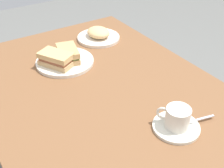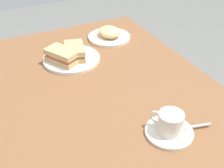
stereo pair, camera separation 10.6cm
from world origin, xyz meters
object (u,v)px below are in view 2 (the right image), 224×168
Objects in this scene: side_plate at (109,37)px; sandwich_back at (62,56)px; sandwich_plate at (72,59)px; sandwich_front at (75,51)px; coffee_saucer at (169,132)px; coffee_cup at (170,122)px; spoon at (191,127)px; dining_table at (101,111)px.

sandwich_back is at bearing 116.52° from side_plate.
sandwich_plate is 1.18× the size of side_plate.
coffee_saucer is at bearing -169.01° from sandwich_front.
sandwich_back is 0.56m from coffee_cup.
coffee_cup is at bearing 75.90° from spoon.
side_plate is at bearing -9.68° from coffee_saucer.
spoon is (-0.56, -0.24, -0.03)m from sandwich_back.
coffee_cup is at bearing 170.21° from side_plate.
side_plate is (0.14, -0.28, -0.03)m from sandwich_back.
side_plate is (0.68, -0.12, 0.00)m from coffee_saucer.
sandwich_front is 0.06m from sandwich_back.
dining_table is at bearing 24.57° from spoon.
side_plate reaches higher than dining_table.
sandwich_back is at bearing 111.68° from sandwich_plate.
spoon is at bearing -103.04° from coffee_saucer.
side_plate is at bearing -9.79° from coffee_cup.
dining_table is 5.51× the size of side_plate.
coffee_saucer is 0.04m from coffee_cup.
sandwich_front is 0.70× the size of side_plate.
sandwich_plate is at bearing 117.35° from side_plate.
spoon is at bearing 176.37° from side_plate.
sandwich_front is at bearing -74.86° from sandwich_back.
sandwich_front is 1.48× the size of coffee_cup.
coffee_cup is at bearing -165.44° from dining_table.
sandwich_front reaches higher than side_plate.
dining_table is 11.67× the size of spoon.
dining_table is at bearing 150.18° from side_plate.
sandwich_back is at bearing 105.14° from sandwich_front.
dining_table is 0.36m from coffee_saucer.
coffee_cup reaches higher than side_plate.
coffee_cup is at bearing 32.22° from coffee_saucer.
coffee_cup reaches higher than spoon.
dining_table is 7.82× the size of sandwich_front.
sandwich_back reaches higher than sandwich_plate.
dining_table is 11.56× the size of coffee_cup.
coffee_cup is at bearing -162.77° from sandwich_back.
sandwich_plate is 0.06m from sandwich_back.
sandwich_back is (0.21, 0.08, 0.17)m from dining_table.
spoon is at bearing -161.12° from sandwich_plate.
dining_table is 0.43m from side_plate.
sandwich_back is 1.61× the size of coffee_cup.
sandwich_front is 0.57m from coffee_saucer.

